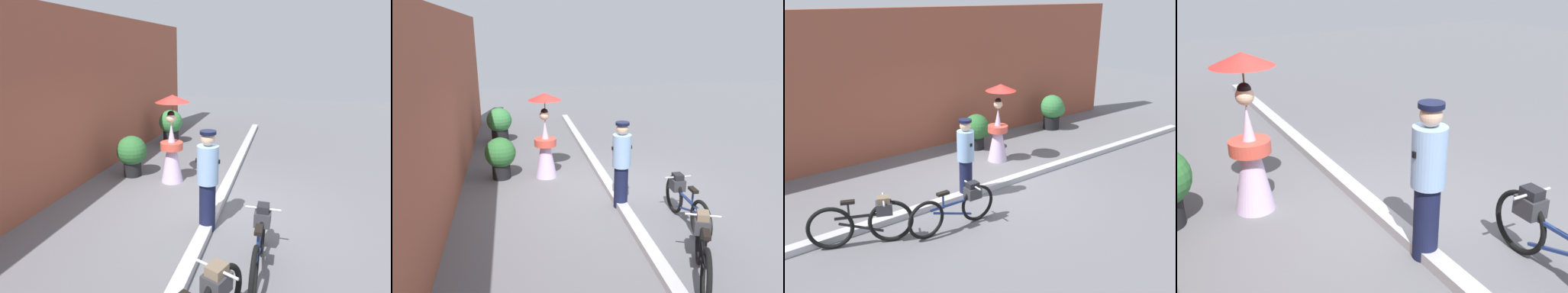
% 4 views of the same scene
% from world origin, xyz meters
% --- Properties ---
extents(ground_plane, '(30.00, 30.00, 0.00)m').
position_xyz_m(ground_plane, '(0.00, 0.00, 0.00)').
color(ground_plane, slate).
extents(sidewalk_curb, '(14.00, 0.20, 0.12)m').
position_xyz_m(sidewalk_curb, '(0.00, 0.00, 0.06)').
color(sidewalk_curb, '#B2B2B7').
rests_on(sidewalk_curb, ground_plane).
extents(bicycle_near_officer, '(1.75, 0.48, 0.78)m').
position_xyz_m(bicycle_near_officer, '(-1.62, -0.90, 0.41)').
color(bicycle_near_officer, black).
rests_on(bicycle_near_officer, ground_plane).
extents(person_officer, '(0.34, 0.38, 1.65)m').
position_xyz_m(person_officer, '(-0.79, -0.00, 0.88)').
color(person_officer, '#141938').
rests_on(person_officer, ground_plane).
extents(person_with_parasol, '(0.73, 0.73, 1.91)m').
position_xyz_m(person_with_parasol, '(1.05, 1.23, 0.93)').
color(person_with_parasol, silver).
rests_on(person_with_parasol, ground_plane).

